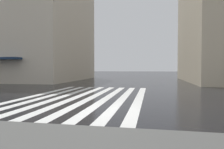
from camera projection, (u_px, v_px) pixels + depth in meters
ground_plane at (104, 110)px, 9.11m from camera, size 220.00×220.00×0.00m
zebra_crossing at (86, 97)px, 13.45m from camera, size 13.00×7.50×0.01m
haussmann_block_mid at (4, 16)px, 33.40m from camera, size 18.07×25.68×21.41m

